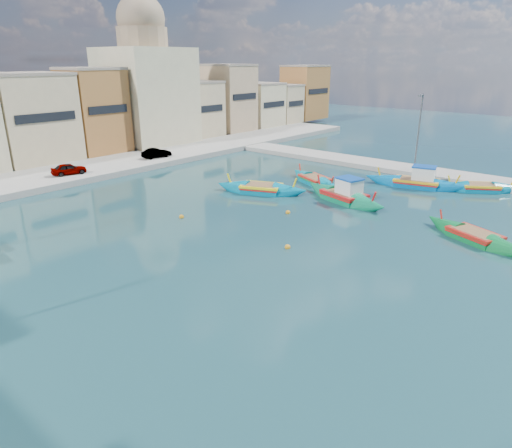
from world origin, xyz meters
TOP-DOWN VIEW (x-y plane):
  - ground at (0.00, 0.00)m, footprint 160.00×160.00m
  - east_quay at (18.00, 0.00)m, footprint 4.00×70.00m
  - north_quay at (0.00, 32.00)m, footprint 80.00×8.00m
  - north_townhouses at (6.68, 39.36)m, footprint 83.20×7.87m
  - church_block at (10.00, 40.00)m, footprint 10.00×10.00m
  - quay_street_lamp at (17.44, 6.00)m, footprint 1.18×0.16m
  - parked_cars at (-12.72, 30.50)m, footprint 30.36×2.08m
  - luzzu_turquoise_cabin at (12.73, 3.77)m, footprint 4.48×9.89m
  - luzzu_blue_cabin at (4.41, 6.58)m, footprint 4.57×9.26m
  - luzzu_cyan_mid at (7.70, 11.66)m, footprint 5.00×8.07m
  - luzzu_green at (1.84, 13.46)m, footprint 5.33×8.63m
  - luzzu_blue_south at (2.14, -4.38)m, footprint 4.76×8.03m
  - luzzu_cyan_south at (15.00, -1.10)m, footprint 5.74×7.40m
  - mooring_buoys at (0.37, 7.09)m, footprint 20.64×22.58m

SIDE VIEW (x-z plane):
  - ground at x=0.00m, z-range 0.00..0.00m
  - mooring_buoys at x=0.37m, z-range -0.10..0.26m
  - luzzu_blue_south at x=2.14m, z-range -0.91..1.39m
  - luzzu_cyan_mid at x=7.70m, z-range -0.93..1.43m
  - east_quay at x=18.00m, z-range 0.00..0.50m
  - luzzu_cyan_south at x=15.00m, z-range -0.93..1.43m
  - luzzu_green at x=1.84m, z-range -1.05..1.62m
  - north_quay at x=0.00m, z-range 0.00..0.60m
  - luzzu_turquoise_cabin at x=12.73m, z-range -1.18..1.93m
  - luzzu_blue_cabin at x=4.41m, z-range -1.21..1.98m
  - parked_cars at x=-12.72m, z-range 0.56..1.82m
  - quay_street_lamp at x=17.44m, z-range 0.34..8.34m
  - north_townhouses at x=6.68m, z-range -0.10..10.09m
  - church_block at x=10.00m, z-range -1.14..17.96m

